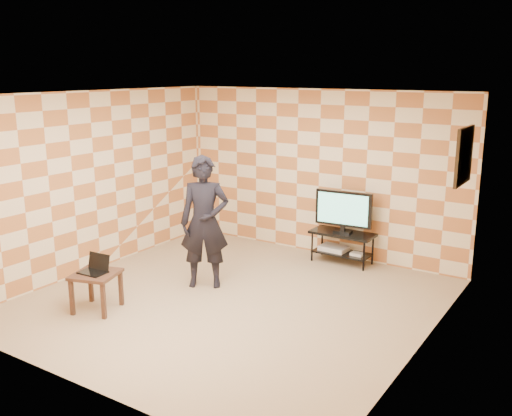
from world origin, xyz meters
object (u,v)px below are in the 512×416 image
object	(u,v)px
person	(205,222)
tv	(343,210)
side_table	(96,279)
tv_stand	(342,240)

from	to	relation	value
person	tv	bearing A→B (deg)	26.10
side_table	person	world-z (taller)	person
tv_stand	side_table	xyz separation A→B (m)	(-1.85, -3.38, 0.05)
tv_stand	person	distance (m)	2.37
tv_stand	person	world-z (taller)	person
tv	side_table	bearing A→B (deg)	-118.75
tv	side_table	world-z (taller)	tv
person	side_table	bearing A→B (deg)	-145.99
tv_stand	side_table	world-z (taller)	same
side_table	person	size ratio (longest dim) A/B	0.36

